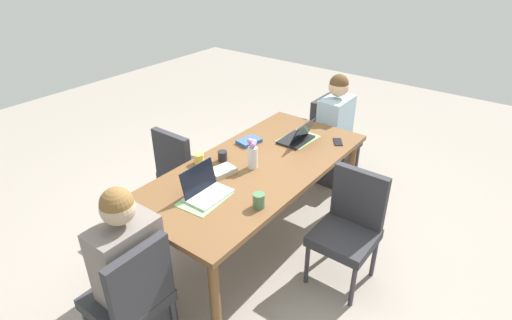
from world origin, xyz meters
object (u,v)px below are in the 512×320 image
chair_far_right_near (183,169)px  flower_vase (252,154)px  book_blue_cover (222,171)px  book_red_cover (249,141)px  coffee_mug_centre_left (223,156)px  laptop_head_right_left_near (298,137)px  chair_head_right_left_near (330,135)px  phone_black (338,142)px  chair_head_left_left_mid (132,294)px  person_head_right_left_near (334,136)px  chair_near_left_far (350,223)px  coffee_mug_near_right (259,201)px  laptop_head_left_left_mid (205,190)px  dining_table (256,173)px  coffee_mug_near_left (199,159)px  person_head_left_left_mid (132,280)px

chair_far_right_near → flower_vase: bearing=-86.5°
chair_far_right_near → book_blue_cover: (-0.17, -0.64, 0.28)m
book_red_cover → coffee_mug_centre_left: bearing=-165.4°
chair_far_right_near → laptop_head_right_left_near: bearing=-50.6°
book_red_cover → book_blue_cover: 0.57m
chair_head_right_left_near → book_blue_cover: bearing=176.7°
chair_far_right_near → phone_black: chair_far_right_near is taller
chair_head_left_left_mid → flower_vase: flower_vase is taller
person_head_right_left_near → chair_near_left_far: (-1.22, -0.77, -0.03)m
chair_head_left_left_mid → chair_near_left_far: bearing=-27.4°
chair_head_left_left_mid → flower_vase: 1.35m
person_head_right_left_near → coffee_mug_near_right: person_head_right_left_near is taller
laptop_head_left_left_mid → coffee_mug_near_right: 0.40m
dining_table → book_blue_cover: (-0.26, 0.13, 0.10)m
person_head_right_left_near → coffee_mug_centre_left: size_ratio=14.14×
chair_near_left_far → laptop_head_left_left_mid: (-0.65, 0.84, 0.30)m
person_head_right_left_near → laptop_head_right_left_near: bearing=180.0°
laptop_head_left_left_mid → coffee_mug_centre_left: laptop_head_left_left_mid is taller
chair_head_right_left_near → coffee_mug_centre_left: bearing=171.1°
chair_head_right_left_near → coffee_mug_near_left: chair_head_right_left_near is taller
coffee_mug_centre_left → book_red_cover: size_ratio=0.42×
coffee_mug_near_left → phone_black: bearing=-35.3°
chair_far_right_near → book_red_cover: chair_far_right_near is taller
dining_table → coffee_mug_near_left: 0.48m
coffee_mug_near_left → dining_table: bearing=-57.5°
coffee_mug_centre_left → phone_black: 1.06m
person_head_left_left_mid → book_blue_cover: person_head_left_left_mid is taller
coffee_mug_near_left → coffee_mug_centre_left: 0.19m
chair_far_right_near → book_blue_cover: bearing=-104.9°
laptop_head_right_left_near → coffee_mug_near_right: size_ratio=3.08×
chair_near_left_far → book_blue_cover: 1.05m
person_head_right_left_near → book_red_cover: (-1.02, 0.33, 0.25)m
coffee_mug_centre_left → flower_vase: bearing=-77.7°
person_head_right_left_near → coffee_mug_centre_left: (-1.41, 0.31, 0.27)m
coffee_mug_near_left → laptop_head_left_left_mid: bearing=-130.7°
book_blue_cover → laptop_head_right_left_near: bearing=0.8°
dining_table → flower_vase: bearing=176.7°
chair_head_left_left_mid → coffee_mug_near_left: bearing=23.1°
person_head_right_left_near → flower_vase: (-1.35, 0.04, 0.36)m
coffee_mug_near_left → phone_black: coffee_mug_near_left is taller
dining_table → chair_head_left_left_mid: 1.35m
coffee_mug_near_left → chair_near_left_far: bearing=-74.3°
person_head_right_left_near → laptop_head_right_left_near: size_ratio=3.73×
chair_head_left_left_mid → flower_vase: (1.29, 0.07, 0.38)m
book_red_cover → coffee_mug_near_left: bearing=-179.4°
dining_table → coffee_mug_near_left: size_ratio=24.74×
person_head_right_left_near → phone_black: bearing=-151.0°
chair_head_right_left_near → book_red_cover: size_ratio=4.50×
dining_table → chair_head_left_left_mid: bearing=-176.9°
person_head_left_left_mid → chair_head_left_left_mid: bearing=-128.8°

